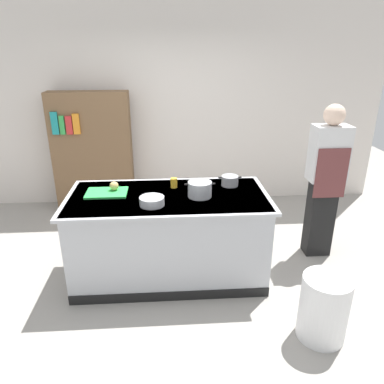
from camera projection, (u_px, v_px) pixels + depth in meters
name	position (u px, v px, depth m)	size (l,w,h in m)	color
ground_plane	(170.00, 273.00, 3.88)	(10.00, 10.00, 0.00)	#9E9991
back_wall	(166.00, 102.00, 5.27)	(6.40, 0.12, 3.00)	silver
counter_island	(169.00, 235.00, 3.71)	(1.98, 0.98, 0.90)	#B7BABF
cutting_board	(107.00, 193.00, 3.59)	(0.40, 0.28, 0.02)	green
onion	(114.00, 186.00, 3.61)	(0.09, 0.09, 0.09)	tan
stock_pot	(200.00, 189.00, 3.50)	(0.30, 0.23, 0.15)	#B7BABF
sauce_pan	(230.00, 181.00, 3.79)	(0.24, 0.18, 0.10)	#99999E
mixing_bowl	(152.00, 201.00, 3.32)	(0.23, 0.23, 0.08)	#B7BABF
juice_cup	(174.00, 183.00, 3.73)	(0.07, 0.07, 0.10)	yellow
trash_bin	(324.00, 308.00, 2.94)	(0.39, 0.39, 0.56)	white
person_chef	(325.00, 179.00, 3.95)	(0.38, 0.25, 1.72)	black
bookshelf	(93.00, 153.00, 5.16)	(1.10, 0.31, 1.70)	brown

